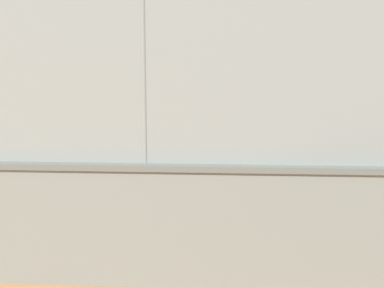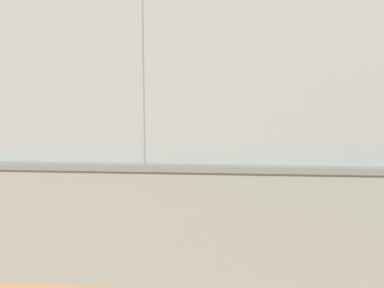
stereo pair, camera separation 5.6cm
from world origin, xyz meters
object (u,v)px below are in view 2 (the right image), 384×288
at_px(player_at_service_line, 116,145).
at_px(sports_ball, 256,194).
at_px(player_crossing_court, 246,107).
at_px(player_baseline_waiting, 229,142).

distance_m(player_at_service_line, sports_ball, 3.15).
relative_size(player_at_service_line, sports_ball, 9.85).
xyz_separation_m(player_crossing_court, sports_ball, (-0.28, 7.64, -0.88)).
bearing_deg(player_crossing_court, player_baseline_waiting, 86.83).
xyz_separation_m(player_baseline_waiting, player_crossing_court, (-0.35, -6.26, 0.06)).
bearing_deg(player_at_service_line, player_baseline_waiting, -157.12).
xyz_separation_m(player_baseline_waiting, sports_ball, (-0.63, 1.38, -0.81)).
height_order(player_baseline_waiting, player_at_service_line, player_at_service_line).
distance_m(player_baseline_waiting, sports_ball, 1.72).
relative_size(player_crossing_court, sports_ball, 9.77).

